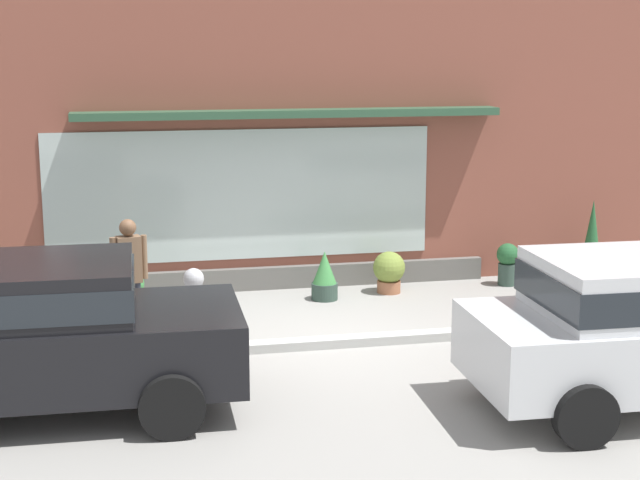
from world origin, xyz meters
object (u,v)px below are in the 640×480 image
at_px(potted_plant_window_left, 592,242).
at_px(pedestrian_with_handbag, 128,271).
at_px(potted_plant_window_center, 389,271).
at_px(potted_plant_near_hydrant, 507,262).
at_px(potted_plant_window_right, 131,287).
at_px(potted_plant_trailing_edge, 325,277).
at_px(fire_hydrant, 194,300).
at_px(parked_car_black, 37,329).

bearing_deg(potted_plant_window_left, pedestrian_with_handbag, -166.37).
bearing_deg(potted_plant_window_center, pedestrian_with_handbag, -156.37).
relative_size(potted_plant_window_left, potted_plant_near_hydrant, 1.96).
bearing_deg(potted_plant_window_right, pedestrian_with_handbag, -91.84).
height_order(potted_plant_trailing_edge, potted_plant_near_hydrant, potted_plant_trailing_edge).
relative_size(potted_plant_window_right, potted_plant_near_hydrant, 0.81).
xyz_separation_m(fire_hydrant, pedestrian_with_handbag, (-0.87, -0.26, 0.50)).
bearing_deg(potted_plant_window_right, potted_plant_window_left, 0.95).
xyz_separation_m(parked_car_black, potted_plant_near_hydrant, (7.08, 4.20, -0.56)).
relative_size(pedestrian_with_handbag, potted_plant_window_right, 2.95).
bearing_deg(potted_plant_window_right, potted_plant_window_center, 1.01).
height_order(fire_hydrant, potted_plant_near_hydrant, fire_hydrant).
xyz_separation_m(fire_hydrant, potted_plant_window_center, (3.20, 1.52, -0.11)).
xyz_separation_m(potted_plant_window_center, potted_plant_window_right, (-4.02, -0.07, -0.04)).
bearing_deg(potted_plant_near_hydrant, fire_hydrant, -163.10).
bearing_deg(potted_plant_window_right, potted_plant_near_hydrant, 1.29).
bearing_deg(potted_plant_trailing_edge, potted_plant_window_center, 10.26).
distance_m(pedestrian_with_handbag, potted_plant_window_right, 1.83).
bearing_deg(potted_plant_window_left, potted_plant_window_center, -179.12).
xyz_separation_m(fire_hydrant, parked_car_black, (-1.85, -2.61, 0.48)).
relative_size(potted_plant_window_center, potted_plant_near_hydrant, 0.95).
bearing_deg(potted_plant_window_right, fire_hydrant, -60.56).
bearing_deg(potted_plant_trailing_edge, fire_hydrant, -147.85).
relative_size(pedestrian_with_handbag, potted_plant_window_left, 1.21).
xyz_separation_m(potted_plant_trailing_edge, potted_plant_window_right, (-2.93, 0.13, -0.05)).
relative_size(fire_hydrant, potted_plant_trailing_edge, 1.18).
xyz_separation_m(potted_plant_window_left, potted_plant_trailing_edge, (-4.59, -0.25, -0.29)).
xyz_separation_m(fire_hydrant, potted_plant_window_right, (-0.82, 1.45, -0.15)).
relative_size(parked_car_black, potted_plant_near_hydrant, 5.99).
height_order(parked_car_black, potted_plant_trailing_edge, parked_car_black).
xyz_separation_m(fire_hydrant, potted_plant_near_hydrant, (5.23, 1.59, -0.08)).
bearing_deg(potted_plant_window_center, fire_hydrant, -154.54).
distance_m(potted_plant_trailing_edge, potted_plant_window_right, 2.93).
bearing_deg(parked_car_black, potted_plant_window_left, 27.47).
bearing_deg(pedestrian_with_handbag, parked_car_black, 55.68).
bearing_deg(parked_car_black, pedestrian_with_handbag, 68.83).
bearing_deg(parked_car_black, potted_plant_trailing_edge, 46.21).
height_order(pedestrian_with_handbag, potted_plant_trailing_edge, pedestrian_with_handbag).
bearing_deg(potted_plant_near_hydrant, potted_plant_window_center, -178.15).
distance_m(fire_hydrant, potted_plant_window_right, 1.67).
height_order(fire_hydrant, potted_plant_trailing_edge, fire_hydrant).
relative_size(potted_plant_window_center, potted_plant_trailing_edge, 0.87).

